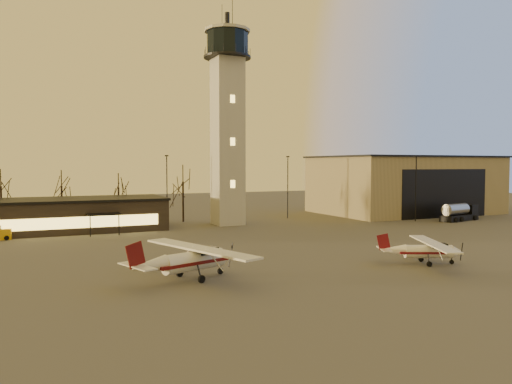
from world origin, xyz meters
TOP-DOWN VIEW (x-y plane):
  - ground at (0.00, 0.00)m, footprint 220.00×220.00m
  - control_tower at (0.00, 30.00)m, footprint 6.80×6.80m
  - hangar at (36.00, 33.98)m, footprint 30.60×20.60m
  - terminal at (-21.99, 31.98)m, footprint 25.40×12.20m
  - light_poles at (0.50, 31.00)m, footprint 58.50×12.25m
  - tree_row at (-13.70, 39.16)m, footprint 37.20×9.20m
  - cessna_front at (5.62, -4.61)m, footprint 7.91×9.47m
  - cessna_rear at (-14.80, -1.62)m, footprint 10.00×12.26m
  - fuel_truck at (34.68, 19.69)m, footprint 7.67×3.62m

SIDE VIEW (x-z plane):
  - ground at x=0.00m, z-range 0.00..0.00m
  - cessna_front at x=5.62m, z-range -0.43..2.29m
  - fuel_truck at x=34.68m, z-range -0.29..2.46m
  - cessna_rear at x=-14.80m, z-range -0.54..2.89m
  - terminal at x=-21.99m, z-range 0.01..4.31m
  - hangar at x=36.00m, z-range 0.00..10.30m
  - light_poles at x=0.50m, z-range 0.34..10.48m
  - tree_row at x=-13.70m, z-range 1.54..10.34m
  - control_tower at x=0.00m, z-range 0.03..32.63m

